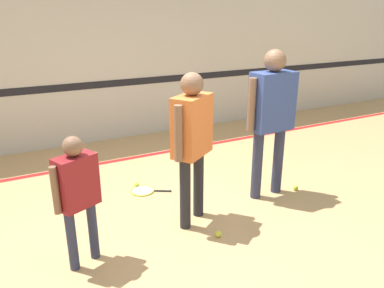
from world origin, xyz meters
TOP-DOWN VIEW (x-y plane):
  - ground_plane at (0.00, 0.00)m, footprint 16.00×16.00m
  - wall_back at (0.00, 3.30)m, footprint 16.00×0.07m
  - floor_stripe at (0.00, 2.19)m, footprint 14.40×0.10m
  - person_instructor at (-0.09, 0.05)m, footprint 0.54×0.47m
  - person_student_left at (-1.32, -0.15)m, footprint 0.44×0.31m
  - person_student_right at (1.06, 0.19)m, footprint 0.69×0.29m
  - racket_spare_on_floor at (-0.31, 0.99)m, footprint 0.55×0.43m
  - tennis_ball_near_instructor at (0.01, -0.36)m, footprint 0.07×0.07m
  - tennis_ball_by_spare_racket at (-0.35, 1.16)m, footprint 0.07×0.07m
  - tennis_ball_stray_left at (1.48, 0.10)m, footprint 0.07×0.07m

SIDE VIEW (x-z plane):
  - ground_plane at x=0.00m, z-range 0.00..0.00m
  - floor_stripe at x=0.00m, z-range 0.00..0.01m
  - racket_spare_on_floor at x=-0.31m, z-range -0.01..0.03m
  - tennis_ball_near_instructor at x=0.01m, z-range 0.00..0.07m
  - tennis_ball_by_spare_racket at x=-0.35m, z-range 0.00..0.07m
  - tennis_ball_stray_left at x=1.48m, z-range 0.00..0.07m
  - person_student_left at x=-1.32m, z-range 0.15..1.39m
  - person_instructor at x=-0.09m, z-range 0.20..1.86m
  - person_student_right at x=1.06m, z-range 0.22..2.04m
  - wall_back at x=0.00m, z-range 0.00..3.20m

